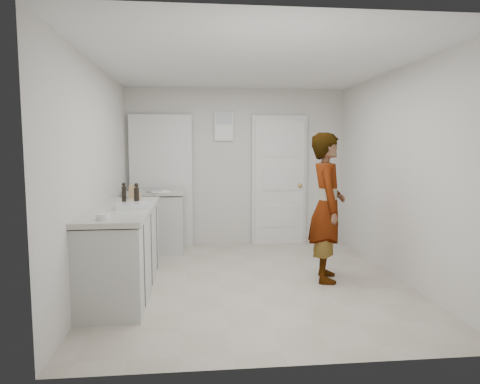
{
  "coord_description": "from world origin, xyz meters",
  "views": [
    {
      "loc": [
        -0.65,
        -4.88,
        1.58
      ],
      "look_at": [
        -0.1,
        0.4,
        1.02
      ],
      "focal_mm": 32.0,
      "sensor_mm": 36.0,
      "label": 1
    }
  ],
  "objects": [
    {
      "name": "papers",
      "position": [
        -1.2,
        1.43,
        0.93
      ],
      "size": [
        0.37,
        0.41,
        0.01
      ],
      "primitive_type": "cube",
      "rotation": [
        0.0,
        0.0,
        0.4
      ],
      "color": "white",
      "rests_on": "side_counter"
    },
    {
      "name": "baking_dish",
      "position": [
        -1.32,
        -0.3,
        0.95
      ],
      "size": [
        0.39,
        0.3,
        0.06
      ],
      "rotation": [
        0.0,
        0.0,
        0.18
      ],
      "color": "silver",
      "rests_on": "main_counter"
    },
    {
      "name": "spice_jar",
      "position": [
        -1.35,
        0.49,
        0.97
      ],
      "size": [
        0.05,
        0.05,
        0.08
      ],
      "primitive_type": "cylinder",
      "color": "tan",
      "rests_on": "main_counter"
    },
    {
      "name": "cake_mix_box",
      "position": [
        -1.45,
        0.63,
        1.01
      ],
      "size": [
        0.11,
        0.07,
        0.17
      ],
      "primitive_type": "cube",
      "rotation": [
        0.0,
        0.0,
        0.26
      ],
      "color": "olive",
      "rests_on": "main_counter"
    },
    {
      "name": "oil_cruet_a",
      "position": [
        -1.34,
        0.13,
        1.04
      ],
      "size": [
        0.06,
        0.06,
        0.24
      ],
      "color": "black",
      "rests_on": "main_counter"
    },
    {
      "name": "side_counter",
      "position": [
        -1.25,
        1.55,
        0.43
      ],
      "size": [
        0.84,
        0.61,
        0.93
      ],
      "color": "silver",
      "rests_on": "ground"
    },
    {
      "name": "egg_bowl",
      "position": [
        -1.49,
        -0.96,
        0.95
      ],
      "size": [
        0.13,
        0.13,
        0.05
      ],
      "color": "silver",
      "rests_on": "main_counter"
    },
    {
      "name": "room_shell",
      "position": [
        -0.17,
        1.95,
        1.02
      ],
      "size": [
        4.0,
        4.0,
        4.0
      ],
      "color": "beige",
      "rests_on": "ground"
    },
    {
      "name": "oil_cruet_b",
      "position": [
        -1.49,
        0.21,
        1.04
      ],
      "size": [
        0.05,
        0.05,
        0.24
      ],
      "color": "black",
      "rests_on": "main_counter"
    },
    {
      "name": "ground",
      "position": [
        0.0,
        0.0,
        0.0
      ],
      "size": [
        4.0,
        4.0,
        0.0
      ],
      "primitive_type": "plane",
      "color": "#AFA693",
      "rests_on": "ground"
    },
    {
      "name": "person",
      "position": [
        0.88,
        -0.04,
        0.87
      ],
      "size": [
        0.53,
        0.71,
        1.74
      ],
      "primitive_type": "imported",
      "rotation": [
        0.0,
        0.0,
        1.38
      ],
      "color": "silver",
      "rests_on": "ground"
    },
    {
      "name": "main_counter",
      "position": [
        -1.45,
        -0.2,
        0.43
      ],
      "size": [
        0.64,
        1.96,
        0.93
      ],
      "color": "silver",
      "rests_on": "ground"
    }
  ]
}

